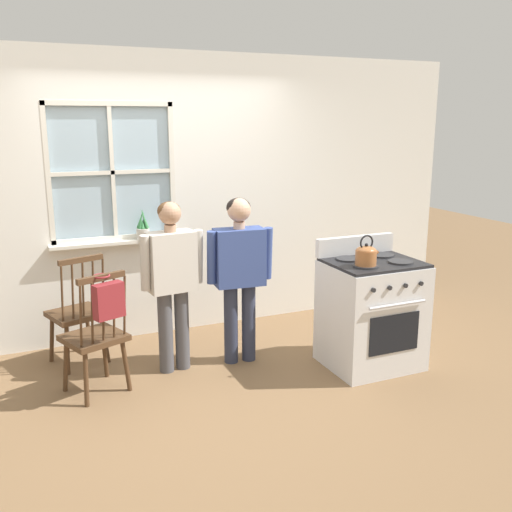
{
  "coord_description": "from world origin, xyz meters",
  "views": [
    {
      "loc": [
        -1.36,
        -3.95,
        2.08
      ],
      "look_at": [
        0.43,
        0.16,
        1.0
      ],
      "focal_mm": 40.0,
      "sensor_mm": 36.0,
      "label": 1
    }
  ],
  "objects_px": {
    "chair_near_wall": "(77,314)",
    "kettle": "(366,255)",
    "potted_plant": "(143,228)",
    "handbag": "(108,300)",
    "person_elderly_left": "(172,272)",
    "stove": "(371,312)",
    "chair_by_window": "(95,338)",
    "person_teen_center": "(239,265)"
  },
  "relations": [
    {
      "from": "potted_plant",
      "to": "handbag",
      "type": "bearing_deg",
      "value": -113.55
    },
    {
      "from": "chair_by_window",
      "to": "handbag",
      "type": "distance_m",
      "value": 0.43
    },
    {
      "from": "chair_by_window",
      "to": "chair_near_wall",
      "type": "bearing_deg",
      "value": -105.39
    },
    {
      "from": "stove",
      "to": "potted_plant",
      "type": "height_order",
      "value": "potted_plant"
    },
    {
      "from": "stove",
      "to": "kettle",
      "type": "height_order",
      "value": "kettle"
    },
    {
      "from": "handbag",
      "to": "person_elderly_left",
      "type": "bearing_deg",
      "value": 33.44
    },
    {
      "from": "potted_plant",
      "to": "kettle",
      "type": "bearing_deg",
      "value": -47.04
    },
    {
      "from": "chair_by_window",
      "to": "potted_plant",
      "type": "xyz_separation_m",
      "value": [
        0.62,
        1.01,
        0.63
      ]
    },
    {
      "from": "chair_by_window",
      "to": "person_elderly_left",
      "type": "height_order",
      "value": "person_elderly_left"
    },
    {
      "from": "chair_near_wall",
      "to": "handbag",
      "type": "xyz_separation_m",
      "value": [
        0.14,
        -0.84,
        0.36
      ]
    },
    {
      "from": "person_elderly_left",
      "to": "kettle",
      "type": "height_order",
      "value": "person_elderly_left"
    },
    {
      "from": "handbag",
      "to": "potted_plant",
      "type": "bearing_deg",
      "value": 66.45
    },
    {
      "from": "kettle",
      "to": "potted_plant",
      "type": "bearing_deg",
      "value": 132.96
    },
    {
      "from": "kettle",
      "to": "handbag",
      "type": "relative_size",
      "value": 0.8
    },
    {
      "from": "person_elderly_left",
      "to": "handbag",
      "type": "distance_m",
      "value": 0.69
    },
    {
      "from": "kettle",
      "to": "potted_plant",
      "type": "height_order",
      "value": "potted_plant"
    },
    {
      "from": "chair_near_wall",
      "to": "handbag",
      "type": "bearing_deg",
      "value": 81.59
    },
    {
      "from": "chair_near_wall",
      "to": "handbag",
      "type": "relative_size",
      "value": 3.19
    },
    {
      "from": "chair_by_window",
      "to": "person_elderly_left",
      "type": "xyz_separation_m",
      "value": [
        0.66,
        0.16,
        0.41
      ]
    },
    {
      "from": "potted_plant",
      "to": "handbag",
      "type": "height_order",
      "value": "potted_plant"
    },
    {
      "from": "chair_near_wall",
      "to": "kettle",
      "type": "height_order",
      "value": "kettle"
    },
    {
      "from": "stove",
      "to": "potted_plant",
      "type": "bearing_deg",
      "value": 138.68
    },
    {
      "from": "chair_near_wall",
      "to": "kettle",
      "type": "relative_size",
      "value": 3.97
    },
    {
      "from": "chair_by_window",
      "to": "kettle",
      "type": "xyz_separation_m",
      "value": [
        2.07,
        -0.54,
        0.58
      ]
    },
    {
      "from": "person_elderly_left",
      "to": "person_teen_center",
      "type": "distance_m",
      "value": 0.58
    },
    {
      "from": "person_elderly_left",
      "to": "kettle",
      "type": "bearing_deg",
      "value": -32.27
    },
    {
      "from": "chair_by_window",
      "to": "handbag",
      "type": "relative_size",
      "value": 3.19
    },
    {
      "from": "person_elderly_left",
      "to": "kettle",
      "type": "relative_size",
      "value": 5.82
    },
    {
      "from": "potted_plant",
      "to": "handbag",
      "type": "distance_m",
      "value": 1.37
    },
    {
      "from": "chair_by_window",
      "to": "person_elderly_left",
      "type": "distance_m",
      "value": 0.79
    },
    {
      "from": "stove",
      "to": "handbag",
      "type": "bearing_deg",
      "value": 175.01
    },
    {
      "from": "chair_by_window",
      "to": "person_elderly_left",
      "type": "bearing_deg",
      "value": 172.82
    },
    {
      "from": "stove",
      "to": "kettle",
      "type": "bearing_deg",
      "value": -142.4
    },
    {
      "from": "chair_by_window",
      "to": "potted_plant",
      "type": "relative_size",
      "value": 3.31
    },
    {
      "from": "chair_near_wall",
      "to": "stove",
      "type": "relative_size",
      "value": 0.9
    },
    {
      "from": "person_elderly_left",
      "to": "potted_plant",
      "type": "xyz_separation_m",
      "value": [
        -0.04,
        0.85,
        0.22
      ]
    },
    {
      "from": "chair_by_window",
      "to": "potted_plant",
      "type": "bearing_deg",
      "value": -142.44
    },
    {
      "from": "stove",
      "to": "chair_near_wall",
      "type": "bearing_deg",
      "value": 155.87
    },
    {
      "from": "stove",
      "to": "potted_plant",
      "type": "relative_size",
      "value": 3.66
    },
    {
      "from": "potted_plant",
      "to": "chair_by_window",
      "type": "bearing_deg",
      "value": -121.48
    },
    {
      "from": "person_teen_center",
      "to": "stove",
      "type": "height_order",
      "value": "person_teen_center"
    },
    {
      "from": "person_teen_center",
      "to": "handbag",
      "type": "relative_size",
      "value": 4.7
    }
  ]
}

